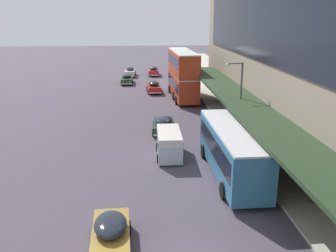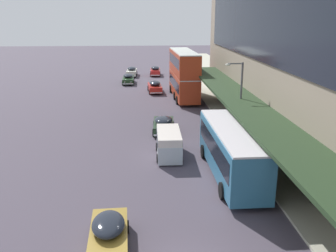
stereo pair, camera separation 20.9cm
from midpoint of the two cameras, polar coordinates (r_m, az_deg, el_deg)
The scene contains 11 objects.
transit_bus_kerbside_front at distance 47.94m, azimuth 2.13°, elevation 8.07°, with size 3.03×11.13×6.00m.
transit_bus_kerbside_rear at distance 24.87m, azimuth 9.45°, elevation -3.47°, with size 2.80×10.17×3.31m.
sedan_second_mid at distance 17.87m, azimuth -9.06°, elevation -16.13°, with size 1.99×4.60×1.49m.
sedan_oncoming_front at distance 59.18m, azimuth -6.38°, elevation 7.16°, with size 1.85×4.83×1.48m.
sedan_lead_mid at distance 52.00m, azimuth -2.31°, elevation 6.02°, with size 2.01×4.77×1.65m.
sedan_trailing_mid at distance 34.13m, azimuth -0.89°, elevation 0.25°, with size 2.15×4.44×1.48m.
sedan_lead_near at distance 66.84m, azimuth -2.28°, elevation 8.39°, with size 1.92×4.61×1.65m.
sedan_oncoming_rear at distance 66.51m, azimuth -5.87°, elevation 8.26°, with size 1.93×5.04×1.59m.
vw_van at distance 28.34m, azimuth -0.07°, elevation -2.43°, with size 1.96×4.58×1.96m.
pedestrian_at_kerb at distance 22.60m, azimuth 21.30°, elevation -8.53°, with size 0.41×0.55×1.86m.
street_lamp at distance 31.33m, azimuth 10.53°, elevation 4.60°, with size 1.50×0.28×6.54m.
Camera 1 is at (-1.72, -12.85, 10.34)m, focal length 40.00 mm.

